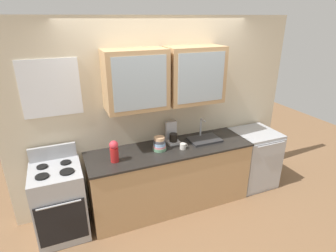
# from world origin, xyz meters

# --- Properties ---
(ground_plane) EXTENTS (10.00, 10.00, 0.00)m
(ground_plane) POSITION_xyz_m (0.00, 0.00, 0.00)
(ground_plane) COLOR brown
(back_wall_unit) EXTENTS (4.02, 0.49, 2.54)m
(back_wall_unit) POSITION_xyz_m (-0.00, 0.31, 1.43)
(back_wall_unit) COLOR beige
(back_wall_unit) RESTS_ON ground_plane
(counter) EXTENTS (2.21, 0.67, 0.89)m
(counter) POSITION_xyz_m (0.00, 0.00, 0.45)
(counter) COLOR tan
(counter) RESTS_ON ground_plane
(stove_range) EXTENTS (0.57, 0.64, 1.07)m
(stove_range) POSITION_xyz_m (-1.44, -0.00, 0.45)
(stove_range) COLOR #ADAFB5
(stove_range) RESTS_ON ground_plane
(sink_faucet) EXTENTS (0.44, 0.30, 0.30)m
(sink_faucet) POSITION_xyz_m (0.54, 0.04, 0.91)
(sink_faucet) COLOR #2D2D30
(sink_faucet) RESTS_ON counter
(bowl_stack) EXTENTS (0.18, 0.18, 0.18)m
(bowl_stack) POSITION_xyz_m (-0.15, 0.01, 0.97)
(bowl_stack) COLOR #669972
(bowl_stack) RESTS_ON counter
(vase) EXTENTS (0.11, 0.11, 0.27)m
(vase) POSITION_xyz_m (-0.76, -0.07, 1.03)
(vase) COLOR #B21E1E
(vase) RESTS_ON counter
(cup_near_sink) EXTENTS (0.11, 0.08, 0.08)m
(cup_near_sink) POSITION_xyz_m (0.14, -0.08, 0.93)
(cup_near_sink) COLOR silver
(cup_near_sink) RESTS_ON counter
(dishwasher) EXTENTS (0.63, 0.66, 0.89)m
(dishwasher) POSITION_xyz_m (1.41, -0.00, 0.45)
(dishwasher) COLOR #ADAFB5
(dishwasher) RESTS_ON ground_plane
(coffee_maker) EXTENTS (0.17, 0.20, 0.29)m
(coffee_maker) POSITION_xyz_m (0.10, 0.17, 1.00)
(coffee_maker) COLOR #B7B7BC
(coffee_maker) RESTS_ON counter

